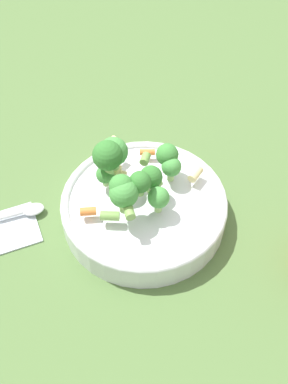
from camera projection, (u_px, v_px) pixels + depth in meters
The scene contains 4 objects.
ground_plane at pixel (144, 217), 0.76m from camera, with size 3.00×3.00×0.00m, color #4C6B38.
bowl at pixel (144, 207), 0.74m from camera, with size 0.27×0.27×0.05m.
pasta_salad at pixel (131, 172), 0.69m from camera, with size 0.21×0.16×0.09m.
spoon at pixel (16, 214), 0.75m from camera, with size 0.15×0.08×0.01m.
Camera 1 is at (0.31, 0.34, 0.61)m, focal length 42.00 mm.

